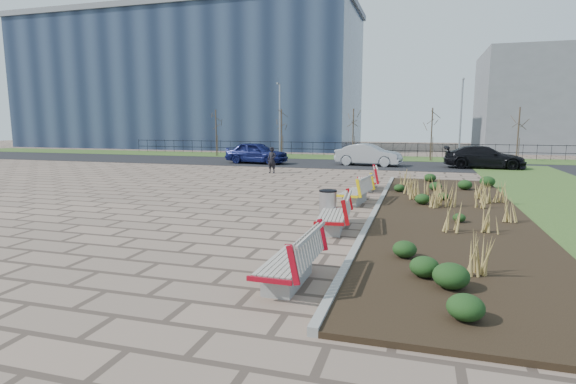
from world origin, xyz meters
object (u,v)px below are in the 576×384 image
(bench_b, at_px, (333,213))
(lamp_east, at_px, (461,121))
(bench_a, at_px, (288,258))
(car_silver, at_px, (368,155))
(lamp_west, at_px, (280,121))
(litter_bin, at_px, (328,207))
(bench_d, at_px, (366,179))
(pedestrian, at_px, (272,160))
(car_black, at_px, (484,157))
(car_blue, at_px, (257,153))
(bench_c, at_px, (355,190))

(bench_b, bearing_deg, lamp_east, 72.42)
(bench_a, distance_m, car_silver, 23.47)
(lamp_west, bearing_deg, litter_bin, -69.15)
(lamp_east, bearing_deg, lamp_west, 180.00)
(bench_d, relative_size, pedestrian, 1.37)
(litter_bin, distance_m, car_black, 19.39)
(litter_bin, bearing_deg, car_silver, 92.63)
(car_black, xyz_separation_m, lamp_west, (-15.19, 4.49, 2.30))
(bench_b, height_order, car_silver, car_silver)
(bench_b, bearing_deg, car_silver, 87.80)
(bench_d, bearing_deg, car_blue, 123.06)
(bench_b, distance_m, lamp_west, 25.52)
(bench_d, bearing_deg, pedestrian, 132.51)
(lamp_west, bearing_deg, bench_c, -65.10)
(car_blue, xyz_separation_m, lamp_west, (0.06, 5.35, 2.25))
(bench_b, height_order, car_blue, car_blue)
(bench_a, relative_size, lamp_east, 0.35)
(car_silver, bearing_deg, bench_a, -169.58)
(bench_a, relative_size, bench_b, 1.00)
(bench_c, relative_size, lamp_east, 0.35)
(bench_a, relative_size, lamp_west, 0.35)
(bench_b, bearing_deg, car_blue, 110.53)
(bench_c, xyz_separation_m, lamp_east, (5.00, 19.39, 2.54))
(car_black, bearing_deg, bench_d, 152.54)
(pedestrian, distance_m, lamp_west, 11.41)
(lamp_east, bearing_deg, car_blue, -159.15)
(bench_d, relative_size, car_blue, 0.46)
(litter_bin, height_order, car_blue, car_blue)
(car_black, relative_size, lamp_west, 0.83)
(bench_b, bearing_deg, litter_bin, 102.81)
(bench_d, bearing_deg, bench_a, -97.67)
(bench_b, distance_m, bench_d, 7.88)
(pedestrian, xyz_separation_m, car_silver, (4.92, 6.15, -0.01))
(litter_bin, bearing_deg, lamp_west, 110.85)
(bench_d, xyz_separation_m, lamp_west, (-9.00, 15.87, 2.54))
(bench_b, height_order, litter_bin, bench_b)
(car_blue, relative_size, car_silver, 1.01)
(bench_c, distance_m, car_blue, 16.70)
(bench_d, height_order, car_blue, car_blue)
(car_silver, height_order, lamp_east, lamp_east)
(bench_b, height_order, lamp_east, lamp_east)
(bench_c, height_order, litter_bin, bench_c)
(bench_a, height_order, litter_bin, bench_a)
(bench_d, relative_size, lamp_west, 0.35)
(bench_d, bearing_deg, car_silver, 88.24)
(car_silver, relative_size, car_black, 0.90)
(bench_c, xyz_separation_m, car_black, (6.19, 14.89, 0.24))
(car_silver, bearing_deg, bench_c, -167.91)
(car_blue, distance_m, lamp_east, 15.21)
(litter_bin, xyz_separation_m, car_blue, (-8.72, 17.40, 0.32))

